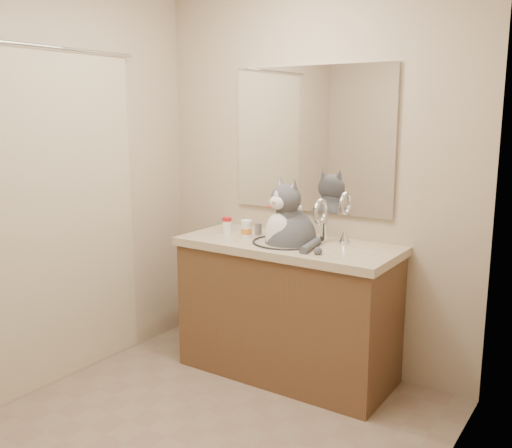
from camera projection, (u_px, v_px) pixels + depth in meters
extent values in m
cube|color=#84715B|center=(188.00, 446.00, 2.82)|extent=(2.20, 2.50, 0.01)
cube|color=tan|center=(312.00, 180.00, 3.61)|extent=(2.20, 0.01, 2.40)
cube|color=tan|center=(31.00, 189.00, 3.19)|extent=(0.01, 2.50, 2.40)
cube|color=tan|center=(423.00, 235.00, 1.99)|extent=(0.01, 2.50, 2.40)
cube|color=brown|center=(287.00, 312.00, 3.53)|extent=(1.30, 0.55, 0.80)
cube|color=#CAB491|center=(288.00, 246.00, 3.45)|extent=(1.34, 0.59, 0.05)
torus|color=black|center=(287.00, 242.00, 3.43)|extent=(0.42, 0.42, 0.02)
ellipsoid|color=white|center=(286.00, 254.00, 3.44)|extent=(0.40, 0.40, 0.15)
cylinder|color=silver|center=(325.00, 225.00, 3.45)|extent=(0.03, 0.03, 0.18)
torus|color=silver|center=(321.00, 212.00, 3.38)|extent=(0.03, 0.16, 0.16)
cone|color=silver|center=(345.00, 235.00, 3.39)|extent=(0.06, 0.06, 0.08)
cube|color=white|center=(311.00, 140.00, 3.55)|extent=(1.10, 0.02, 0.90)
cube|color=beige|center=(55.00, 222.00, 3.28)|extent=(0.01, 1.20, 1.90)
cylinder|color=silver|center=(43.00, 46.00, 3.09)|extent=(0.02, 1.30, 0.02)
ellipsoid|color=#46474C|center=(291.00, 243.00, 3.44)|extent=(0.38, 0.40, 0.41)
ellipsoid|color=silver|center=(278.00, 235.00, 3.35)|extent=(0.18, 0.13, 0.26)
ellipsoid|color=#46474C|center=(286.00, 199.00, 3.35)|extent=(0.22, 0.20, 0.18)
ellipsoid|color=silver|center=(277.00, 203.00, 3.31)|extent=(0.11, 0.07, 0.08)
sphere|color=#D88C8C|center=(273.00, 202.00, 3.29)|extent=(0.02, 0.02, 0.02)
cone|color=#46474C|center=(281.00, 183.00, 3.38)|extent=(0.09, 0.08, 0.09)
cone|color=#46474C|center=(294.00, 185.00, 3.31)|extent=(0.09, 0.08, 0.09)
cylinder|color=#46474C|center=(310.00, 246.00, 3.26)|extent=(0.09, 0.28, 0.05)
cylinder|color=white|center=(227.00, 227.00, 3.68)|extent=(0.07, 0.07, 0.08)
cylinder|color=#AE1216|center=(227.00, 219.00, 3.67)|extent=(0.07, 0.07, 0.02)
cylinder|color=white|center=(246.00, 231.00, 3.53)|extent=(0.06, 0.06, 0.09)
cylinder|color=orange|center=(246.00, 231.00, 3.53)|extent=(0.07, 0.07, 0.04)
cylinder|color=white|center=(246.00, 222.00, 3.52)|extent=(0.07, 0.07, 0.02)
cylinder|color=gray|center=(258.00, 229.00, 3.63)|extent=(0.06, 0.06, 0.08)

